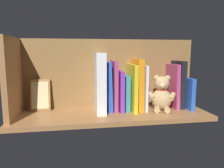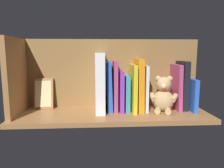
{
  "view_description": "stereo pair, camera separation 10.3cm",
  "coord_description": "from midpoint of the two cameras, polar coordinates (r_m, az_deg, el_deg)",
  "views": [
    {
      "loc": [
        16.32,
        100.32,
        29.81
      ],
      "look_at": [
        0.0,
        0.0,
        14.4
      ],
      "focal_mm": 33.52,
      "sensor_mm": 36.0,
      "label": 1
    },
    {
      "loc": [
        6.11,
        101.46,
        29.81
      ],
      "look_at": [
        0.0,
        0.0,
        14.4
      ],
      "focal_mm": 33.52,
      "sensor_mm": 36.0,
      "label": 2
    }
  ],
  "objects": [
    {
      "name": "book_9",
      "position": [
        1.08,
        -3.82,
        -0.64
      ],
      "size": [
        3.46,
        13.21,
        25.01
      ],
      "primitive_type": "cube",
      "rotation": [
        0.0,
        0.03,
        0.0
      ],
      "color": "blue",
      "rests_on": "ground_plane"
    },
    {
      "name": "book_1",
      "position": [
        1.18,
        15.22,
        -0.03
      ],
      "size": [
        3.06,
        12.9,
        25.31
      ],
      "primitive_type": "cube",
      "color": "black",
      "rests_on": "ground_plane"
    },
    {
      "name": "shelf_side_divider",
      "position": [
        1.07,
        -28.03,
        1.51
      ],
      "size": [
        2.4,
        24.41,
        36.8
      ],
      "primitive_type": "cube",
      "color": "#9E6B3D",
      "rests_on": "ground_plane"
    },
    {
      "name": "picture_frame_leaning",
      "position": [
        1.15,
        -21.44,
        -2.85
      ],
      "size": [
        10.0,
        4.04,
        16.39
      ],
      "color": "#9E6B3D",
      "rests_on": "ground_plane"
    },
    {
      "name": "shelf_back_panel",
      "position": [
        1.15,
        -3.6,
        2.91
      ],
      "size": [
        95.74,
        1.5,
        36.8
      ],
      "primitive_type": "cube",
      "color": "olive",
      "rests_on": "ground_plane"
    },
    {
      "name": "book_7",
      "position": [
        1.08,
        -0.56,
        -1.79
      ],
      "size": [
        2.06,
        15.01,
        20.51
      ],
      "primitive_type": "cube",
      "color": "purple",
      "rests_on": "ground_plane"
    },
    {
      "name": "book_3",
      "position": [
        1.11,
        5.79,
        -0.88
      ],
      "size": [
        1.4,
        14.77,
        23.27
      ],
      "primitive_type": "cube",
      "color": "silver",
      "rests_on": "ground_plane"
    },
    {
      "name": "book_5",
      "position": [
        1.08,
        2.73,
        -0.96
      ],
      "size": [
        1.94,
        17.6,
        23.79
      ],
      "primitive_type": "cube",
      "color": "yellow",
      "rests_on": "ground_plane"
    },
    {
      "name": "book_6",
      "position": [
        1.09,
        0.98,
        -2.3
      ],
      "size": [
        2.27,
        13.85,
        18.14
      ],
      "primitive_type": "cube",
      "color": "teal",
      "rests_on": "ground_plane"
    },
    {
      "name": "teddy_bear",
      "position": [
        1.1,
        10.79,
        -2.95
      ],
      "size": [
        14.11,
        13.7,
        18.22
      ],
      "rotation": [
        0.0,
        0.0,
        -0.3
      ],
      "color": "tan",
      "rests_on": "ground_plane"
    },
    {
      "name": "ground_plane",
      "position": [
        1.06,
        -2.8,
        -8.32
      ],
      "size": [
        95.74,
        30.41,
        2.2
      ],
      "primitive_type": "cube",
      "color": "#9E6B3D"
    },
    {
      "name": "dictionary_thick_white",
      "position": [
        1.05,
        -6.16,
        0.35
      ],
      "size": [
        4.63,
        17.85,
        29.62
      ],
      "primitive_type": "cube",
      "color": "white",
      "rests_on": "ground_plane"
    },
    {
      "name": "book_2",
      "position": [
        1.16,
        13.81,
        -0.53
      ],
      "size": [
        2.56,
        14.17,
        23.66
      ],
      "primitive_type": "cube",
      "rotation": [
        0.0,
        0.03,
        0.0
      ],
      "color": "#B23F72",
      "rests_on": "ground_plane"
    },
    {
      "name": "book_0",
      "position": [
        1.19,
        17.08,
        -2.25
      ],
      "size": [
        2.13,
        16.99,
        16.48
      ],
      "primitive_type": "cube",
      "color": "blue",
      "rests_on": "ground_plane"
    },
    {
      "name": "book_4",
      "position": [
        1.09,
        4.31,
        -0.12
      ],
      "size": [
        3.32,
        15.37,
        26.53
      ],
      "primitive_type": "cube",
      "rotation": [
        0.0,
        0.02,
        0.0
      ],
      "color": "orange",
      "rests_on": "ground_plane"
    },
    {
      "name": "book_8",
      "position": [
        1.08,
        -2.13,
        -0.45
      ],
      "size": [
        1.97,
        13.9,
        25.6
      ],
      "primitive_type": "cube",
      "color": "#B23F72",
      "rests_on": "ground_plane"
    }
  ]
}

